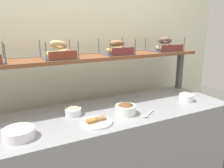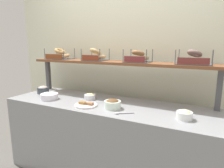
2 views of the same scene
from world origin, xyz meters
TOP-DOWN VIEW (x-y plane):
  - back_wall at (0.00, 0.55)m, footprint 3.45×0.06m
  - deli_counter at (0.00, 0.00)m, footprint 2.25×0.70m
  - shelf_riser_right at (1.06, 0.27)m, footprint 0.05×0.05m
  - upper_shelf at (0.00, 0.27)m, footprint 2.21×0.32m
  - bowl_egg_salad at (-0.24, 0.06)m, footprint 0.13×0.13m
  - bowl_cream_cheese at (-0.66, -0.14)m, footprint 0.20×0.20m
  - bowl_chocolate_spread at (0.14, -0.12)m, footprint 0.16×0.16m
  - bowl_scallion_spread at (0.81, -0.10)m, footprint 0.13×0.13m
  - serving_plate_white at (-0.14, -0.17)m, footprint 0.23×0.23m
  - serving_spoon_near_plate at (0.28, -0.22)m, footprint 0.16×0.11m
  - bagel_basket_plain at (-0.27, 0.26)m, footprint 0.26×0.25m
  - bagel_basket_everything at (0.26, 0.26)m, footprint 0.26×0.25m
  - bagel_basket_poppy at (0.82, 0.26)m, footprint 0.32×0.25m

SIDE VIEW (x-z plane):
  - deli_counter at x=0.00m, z-range 0.00..0.85m
  - serving_spoon_near_plate at x=0.28m, z-range 0.85..0.86m
  - serving_plate_white at x=-0.14m, z-range 0.84..0.88m
  - bowl_egg_salad at x=-0.24m, z-range 0.85..0.92m
  - bowl_cream_cheese at x=-0.66m, z-range 0.85..0.93m
  - bowl_scallion_spread at x=0.81m, z-range 0.85..0.93m
  - bowl_chocolate_spread at x=0.14m, z-range 0.85..0.94m
  - shelf_riser_right at x=1.06m, z-range 0.85..1.25m
  - back_wall at x=0.00m, z-range 0.00..2.40m
  - upper_shelf at x=0.00m, z-range 1.25..1.28m
  - bagel_basket_poppy at x=0.82m, z-range 1.25..1.40m
  - bagel_basket_everything at x=0.26m, z-range 1.26..1.40m
  - bagel_basket_plain at x=-0.27m, z-range 1.25..1.41m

